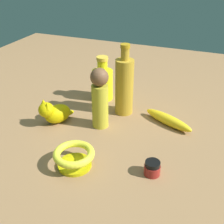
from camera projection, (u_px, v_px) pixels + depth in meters
name	position (u px, v px, depth m)	size (l,w,h in m)	color
ground	(112.00, 130.00, 0.98)	(2.00, 2.00, 0.00)	#936D47
person_figure_adult	(100.00, 98.00, 0.95)	(0.08, 0.08, 0.21)	gold
cat_figurine	(55.00, 112.00, 1.00)	(0.10, 0.12, 0.10)	#CEB806
nail_polish_jar	(152.00, 168.00, 0.78)	(0.05, 0.05, 0.04)	maroon
bottle_short	(103.00, 82.00, 1.15)	(0.08, 0.08, 0.18)	yellow
bowl	(74.00, 156.00, 0.80)	(0.12, 0.12, 0.05)	gold
bottle_tall	(124.00, 85.00, 1.03)	(0.07, 0.07, 0.26)	gold
banana	(168.00, 120.00, 1.00)	(0.19, 0.04, 0.04)	yellow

